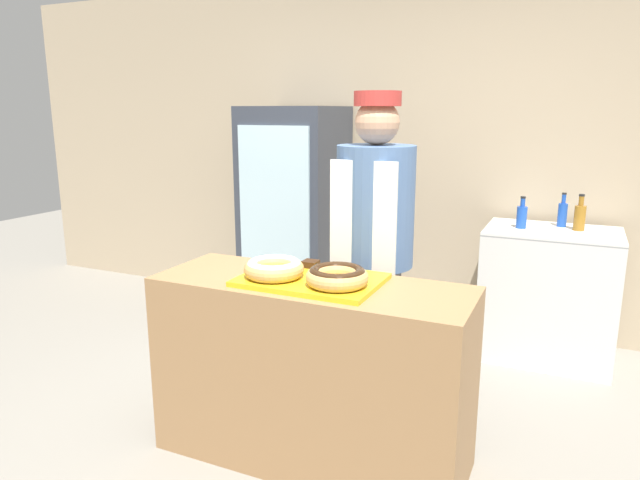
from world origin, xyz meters
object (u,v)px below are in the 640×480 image
object	(u,v)px
brownie_back_left	(310,264)
bottle_amber	(580,216)
serving_tray	(311,280)
bottle_blue	(562,214)
donut_chocolate_glaze	(337,276)
beverage_fridge	(295,215)
baker_person	(374,252)
bottle_blue_b	(522,216)
chest_freezer	(548,294)
donut_light_glaze	(274,268)
brownie_back_right	(340,267)

from	to	relation	value
brownie_back_left	bottle_amber	bearing A→B (deg)	53.78
serving_tray	bottle_blue	xyz separation A→B (m)	(1.00, 1.87, 0.08)
donut_chocolate_glaze	beverage_fridge	distance (m)	2.12
serving_tray	bottle_blue	distance (m)	2.13
brownie_back_left	bottle_amber	xyz separation A→B (m)	(1.19, 1.63, 0.05)
brownie_back_left	baker_person	world-z (taller)	baker_person
baker_person	bottle_blue	world-z (taller)	baker_person
baker_person	brownie_back_left	bearing A→B (deg)	-116.17
bottle_blue_b	brownie_back_left	bearing A→B (deg)	-118.40
brownie_back_left	beverage_fridge	distance (m)	1.80
bottle_amber	bottle_blue_b	distance (m)	0.36
serving_tray	bottle_amber	size ratio (longest dim) A/B	2.64
bottle_amber	bottle_blue	bearing A→B (deg)	140.48
baker_person	bottle_amber	xyz separation A→B (m)	(1.00, 1.23, 0.06)
baker_person	chest_freezer	size ratio (longest dim) A/B	1.97
bottle_blue	bottle_blue_b	size ratio (longest dim) A/B	1.08
donut_light_glaze	donut_chocolate_glaze	world-z (taller)	same
brownie_back_right	bottle_blue_b	world-z (taller)	bottle_blue_b
beverage_fridge	bottle_blue_b	xyz separation A→B (m)	(1.72, -0.02, 0.13)
donut_chocolate_glaze	beverage_fridge	size ratio (longest dim) A/B	0.16
donut_light_glaze	brownie_back_right	size ratio (longest dim) A/B	3.82
donut_light_glaze	baker_person	world-z (taller)	baker_person
donut_chocolate_glaze	bottle_amber	bearing A→B (deg)	62.76
serving_tray	bottle_blue_b	distance (m)	1.87
serving_tray	brownie_back_left	bearing A→B (deg)	116.27
beverage_fridge	donut_light_glaze	bearing A→B (deg)	-65.76
baker_person	bottle_blue_b	bearing A→B (deg)	60.86
beverage_fridge	bottle_blue	bearing A→B (deg)	4.25
beverage_fridge	baker_person	bearing A→B (deg)	-47.45
serving_tray	bottle_amber	xyz separation A→B (m)	(1.11, 1.79, 0.08)
brownie_back_right	baker_person	world-z (taller)	baker_person
baker_person	chest_freezer	xyz separation A→B (m)	(0.85, 1.18, -0.48)
donut_light_glaze	bottle_blue_b	xyz separation A→B (m)	(0.91, 1.77, 0.02)
bottle_blue	brownie_back_left	bearing A→B (deg)	-122.27
donut_light_glaze	brownie_back_left	xyz separation A→B (m)	(0.08, 0.23, -0.03)
brownie_back_left	chest_freezer	bearing A→B (deg)	56.55
brownie_back_right	bottle_blue	distance (m)	1.95
brownie_back_right	beverage_fridge	size ratio (longest dim) A/B	0.04
brownie_back_left	bottle_amber	distance (m)	2.02
chest_freezer	brownie_back_right	bearing A→B (deg)	-119.25
chest_freezer	bottle_blue	xyz separation A→B (m)	(0.04, 0.14, 0.54)
bottle_blue	chest_freezer	bearing A→B (deg)	-106.79
bottle_blue_b	serving_tray	bearing A→B (deg)	-113.92
brownie_back_left	chest_freezer	size ratio (longest dim) A/B	0.08
donut_chocolate_glaze	bottle_blue_b	xyz separation A→B (m)	(0.60, 1.77, 0.02)
baker_person	beverage_fridge	distance (m)	1.60
serving_tray	baker_person	distance (m)	0.56
brownie_back_left	bottle_blue	world-z (taller)	bottle_blue
brownie_back_right	bottle_blue	xyz separation A→B (m)	(0.92, 1.71, 0.05)
beverage_fridge	brownie_back_left	bearing A→B (deg)	-60.51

